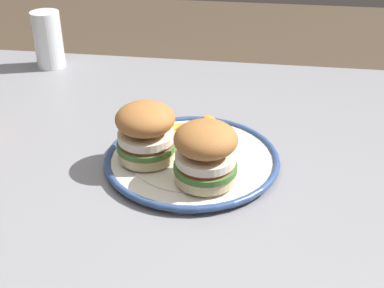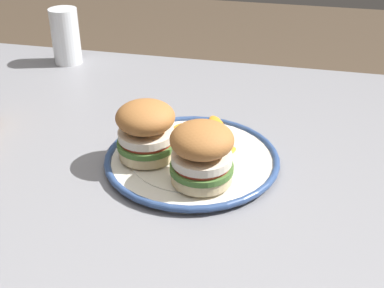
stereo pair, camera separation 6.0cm
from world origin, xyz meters
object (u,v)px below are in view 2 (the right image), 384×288
at_px(sandwich_half_right, 147,128).
at_px(drinking_glass, 66,39).
at_px(dining_table, 198,208).
at_px(dinner_plate, 192,159).
at_px(sandwich_half_left, 202,153).

height_order(sandwich_half_right, drinking_glass, drinking_glass).
xyz_separation_m(dining_table, drinking_glass, (0.44, -0.42, 0.14)).
relative_size(dining_table, drinking_glass, 10.71).
height_order(dinner_plate, sandwich_half_right, sandwich_half_right).
distance_m(dining_table, dinner_plate, 0.09).
xyz_separation_m(dinner_plate, drinking_glass, (0.42, -0.41, 0.05)).
xyz_separation_m(dinner_plate, sandwich_half_right, (0.08, 0.01, 0.06)).
xyz_separation_m(dining_table, sandwich_half_left, (-0.02, 0.05, 0.15)).
height_order(dining_table, sandwich_half_right, sandwich_half_right).
distance_m(dinner_plate, drinking_glass, 0.59).
relative_size(sandwich_half_right, drinking_glass, 0.95).
xyz_separation_m(dining_table, sandwich_half_right, (0.09, -0.00, 0.15)).
bearing_deg(dining_table, drinking_glass, -44.05).
relative_size(dinner_plate, sandwich_half_right, 2.31).
bearing_deg(sandwich_half_left, drinking_glass, -46.40).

